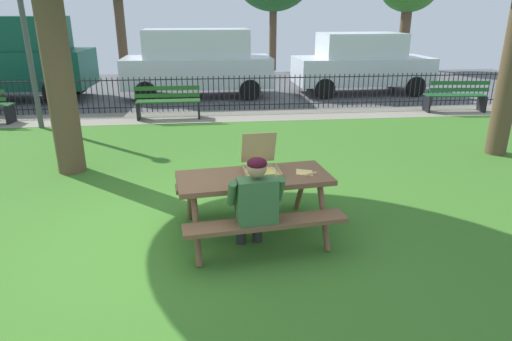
{
  "coord_description": "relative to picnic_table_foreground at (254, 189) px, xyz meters",
  "views": [
    {
      "loc": [
        0.53,
        -4.9,
        2.6
      ],
      "look_at": [
        1.09,
        0.17,
        0.75
      ],
      "focal_mm": 30.97,
      "sensor_mm": 36.0,
      "label": 1
    }
  ],
  "objects": [
    {
      "name": "picnic_table_foreground",
      "position": [
        0.0,
        0.0,
        0.0
      ],
      "size": [
        1.96,
        1.68,
        0.79
      ],
      "color": "brown",
      "rests_on": "ground"
    },
    {
      "name": "park_bench_right",
      "position": [
        6.19,
        6.42,
        -0.18
      ],
      "size": [
        1.63,
        0.6,
        0.85
      ],
      "color": "#1F5C2B",
      "rests_on": "ground"
    },
    {
      "name": "street_asphalt",
      "position": [
        -1.04,
        11.21,
        -0.6
      ],
      "size": [
        28.0,
        7.91,
        0.01
      ],
      "primitive_type": "cube",
      "color": "#515154"
    },
    {
      "name": "parked_car_left",
      "position": [
        -0.78,
        9.49,
        0.5
      ],
      "size": [
        4.62,
        1.99,
        2.08
      ],
      "color": "white",
      "rests_on": "ground"
    },
    {
      "name": "parked_car_far_left",
      "position": [
        -6.42,
        9.49,
        0.71
      ],
      "size": [
        4.78,
        2.23,
        2.46
      ],
      "color": "#0D4734",
      "rests_on": "ground"
    },
    {
      "name": "parked_car_center",
      "position": [
        4.55,
        9.49,
        0.41
      ],
      "size": [
        4.46,
        2.04,
        1.94
      ],
      "color": "silver",
      "rests_on": "ground"
    },
    {
      "name": "pizza_slice_on_table",
      "position": [
        0.63,
        0.03,
        0.18
      ],
      "size": [
        0.27,
        0.3,
        0.02
      ],
      "color": "#F6D172",
      "rests_on": "picnic_table_foreground"
    },
    {
      "name": "adult_at_table",
      "position": [
        -0.04,
        -0.51,
        0.06
      ],
      "size": [
        0.63,
        0.62,
        1.19
      ],
      "color": "#292929",
      "rests_on": "ground"
    },
    {
      "name": "pizza_box_open",
      "position": [
        0.1,
        0.11,
        0.26
      ],
      "size": [
        0.46,
        0.53,
        0.47
      ],
      "color": "tan",
      "rests_on": "picnic_table_foreground"
    },
    {
      "name": "ground",
      "position": [
        -1.04,
        1.65,
        -0.61
      ],
      "size": [
        28.0,
        11.2,
        0.02
      ],
      "primitive_type": "cube",
      "color": "#3B7325"
    },
    {
      "name": "iron_fence_streetside",
      "position": [
        -1.04,
        7.25,
        -0.11
      ],
      "size": [
        22.58,
        0.03,
        0.95
      ],
      "color": "black",
      "rests_on": "ground"
    },
    {
      "name": "lamp_post_walkway",
      "position": [
        -4.45,
        5.81,
        1.72
      ],
      "size": [
        0.28,
        0.28,
        3.76
      ],
      "color": "#4C4C51",
      "rests_on": "ground"
    },
    {
      "name": "park_bench_center",
      "position": [
        -1.51,
        6.41,
        -0.18
      ],
      "size": [
        1.6,
        0.48,
        0.85
      ],
      "color": "#265E23",
      "rests_on": "ground"
    },
    {
      "name": "cobblestone_walkway",
      "position": [
        -1.04,
        6.55,
        -0.6
      ],
      "size": [
        28.0,
        1.4,
        0.01
      ],
      "primitive_type": "cube",
      "color": "gray"
    }
  ]
}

